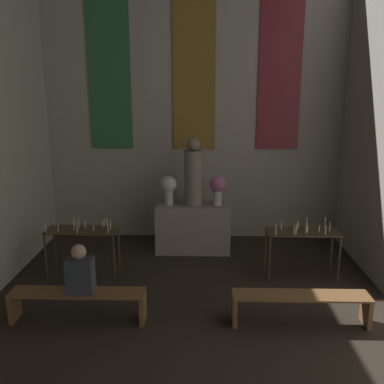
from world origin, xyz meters
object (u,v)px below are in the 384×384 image
(statue, at_px, (193,175))
(candle_rack_left, at_px, (82,235))
(altar, at_px, (193,228))
(flower_vase_left, at_px, (169,187))
(flower_vase_right, at_px, (218,187))
(pew_back_right, at_px, (301,303))
(pew_back_left, at_px, (78,300))
(candle_rack_right, at_px, (302,237))
(person_seated, at_px, (80,272))

(statue, relative_size, candle_rack_left, 1.07)
(altar, xyz_separation_m, flower_vase_left, (-0.47, 0.00, 0.83))
(altar, bearing_deg, flower_vase_right, 0.00)
(flower_vase_left, bearing_deg, pew_back_right, -52.92)
(pew_back_left, bearing_deg, flower_vase_right, 52.92)
(candle_rack_right, bearing_deg, candle_rack_left, 179.96)
(flower_vase_left, xyz_separation_m, flower_vase_right, (0.93, 0.00, 0.00))
(altar, bearing_deg, candle_rack_left, -150.03)
(altar, xyz_separation_m, pew_back_right, (1.52, -2.63, -0.16))
(altar, height_order, pew_back_left, altar)
(statue, bearing_deg, pew_back_right, -59.95)
(person_seated, bearing_deg, pew_back_right, 0.00)
(candle_rack_right, xyz_separation_m, pew_back_left, (-3.39, -1.55, -0.38))
(statue, relative_size, candle_rack_right, 1.07)
(candle_rack_right, height_order, person_seated, person_seated)
(flower_vase_left, bearing_deg, flower_vase_right, 0.00)
(statue, xyz_separation_m, pew_back_left, (-1.52, -2.63, -1.22))
(flower_vase_left, bearing_deg, altar, 0.00)
(flower_vase_left, distance_m, candle_rack_left, 1.87)
(flower_vase_right, distance_m, person_seated, 3.31)
(altar, relative_size, statue, 1.11)
(statue, distance_m, candle_rack_left, 2.31)
(statue, relative_size, pew_back_right, 0.70)
(candle_rack_right, height_order, pew_back_left, candle_rack_right)
(candle_rack_right, relative_size, pew_back_left, 0.65)
(statue, xyz_separation_m, pew_back_right, (1.52, -2.63, -1.22))
(candle_rack_right, relative_size, pew_back_right, 0.65)
(statue, height_order, candle_rack_right, statue)
(flower_vase_right, height_order, candle_rack_left, flower_vase_right)
(candle_rack_left, relative_size, person_seated, 1.76)
(statue, bearing_deg, candle_rack_left, -150.03)
(candle_rack_right, height_order, pew_back_right, candle_rack_right)
(flower_vase_left, xyz_separation_m, candle_rack_right, (2.34, -1.08, -0.60))
(altar, bearing_deg, pew_back_left, -120.05)
(pew_back_left, bearing_deg, person_seated, 0.00)
(candle_rack_left, bearing_deg, statue, 29.97)
(altar, distance_m, candle_rack_left, 2.17)
(flower_vase_left, relative_size, flower_vase_right, 1.00)
(person_seated, bearing_deg, candle_rack_right, 24.95)
(flower_vase_right, xyz_separation_m, person_seated, (-1.93, -2.63, -0.57))
(altar, distance_m, statue, 1.06)
(candle_rack_left, height_order, pew_back_right, candle_rack_left)
(pew_back_right, xyz_separation_m, person_seated, (-2.99, 0.00, 0.42))
(altar, distance_m, person_seated, 3.02)
(candle_rack_left, height_order, person_seated, person_seated)
(statue, xyz_separation_m, person_seated, (-1.47, -2.63, -0.80))
(candle_rack_right, bearing_deg, pew_back_right, -102.64)
(altar, distance_m, pew_back_right, 3.05)
(statue, relative_size, flower_vase_right, 2.29)
(statue, relative_size, flower_vase_left, 2.29)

